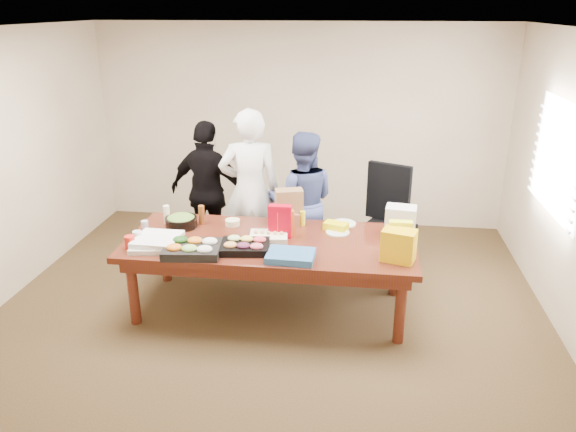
# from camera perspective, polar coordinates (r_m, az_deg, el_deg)

# --- Properties ---
(floor) EXTENTS (5.50, 5.00, 0.02)m
(floor) POSITION_cam_1_polar(r_m,az_deg,el_deg) (5.73, -1.77, -9.48)
(floor) COLOR #47301E
(floor) RESTS_ON ground
(ceiling) EXTENTS (5.50, 5.00, 0.02)m
(ceiling) POSITION_cam_1_polar(r_m,az_deg,el_deg) (4.95, -2.13, 18.83)
(ceiling) COLOR white
(ceiling) RESTS_ON wall_back
(wall_back) EXTENTS (5.50, 0.04, 2.70)m
(wall_back) POSITION_cam_1_polar(r_m,az_deg,el_deg) (7.58, 1.16, 9.19)
(wall_back) COLOR beige
(wall_back) RESTS_ON floor
(wall_front) EXTENTS (5.50, 0.04, 2.70)m
(wall_front) POSITION_cam_1_polar(r_m,az_deg,el_deg) (2.95, -9.95, -10.91)
(wall_front) COLOR beige
(wall_front) RESTS_ON floor
(window_panel) EXTENTS (0.03, 1.40, 1.10)m
(window_panel) POSITION_cam_1_polar(r_m,az_deg,el_deg) (5.96, 25.98, 5.32)
(window_panel) COLOR white
(window_panel) RESTS_ON wall_right
(window_blinds) EXTENTS (0.04, 1.36, 1.00)m
(window_blinds) POSITION_cam_1_polar(r_m,az_deg,el_deg) (5.95, 25.61, 5.34)
(window_blinds) COLOR beige
(window_blinds) RESTS_ON wall_right
(conference_table) EXTENTS (2.80, 1.20, 0.75)m
(conference_table) POSITION_cam_1_polar(r_m,az_deg,el_deg) (5.55, -1.81, -6.05)
(conference_table) COLOR #4C1C0F
(conference_table) RESTS_ON floor
(office_chair) EXTENTS (0.81, 0.81, 1.20)m
(office_chair) POSITION_cam_1_polar(r_m,az_deg,el_deg) (6.23, 10.19, -1.03)
(office_chair) COLOR black
(office_chair) RESTS_ON floor
(person_center) EXTENTS (0.76, 0.59, 1.87)m
(person_center) POSITION_cam_1_polar(r_m,az_deg,el_deg) (6.23, -3.94, 2.56)
(person_center) COLOR white
(person_center) RESTS_ON floor
(person_right) EXTENTS (0.83, 0.68, 1.61)m
(person_right) POSITION_cam_1_polar(r_m,az_deg,el_deg) (6.26, 1.45, 1.46)
(person_right) COLOR #384376
(person_right) RESTS_ON floor
(person_left) EXTENTS (1.06, 0.64, 1.68)m
(person_left) POSITION_cam_1_polar(r_m,az_deg,el_deg) (6.54, -8.15, 2.42)
(person_left) COLOR black
(person_left) RESTS_ON floor
(veggie_tray) EXTENTS (0.55, 0.45, 0.08)m
(veggie_tray) POSITION_cam_1_polar(r_m,az_deg,el_deg) (5.16, -9.80, -3.41)
(veggie_tray) COLOR black
(veggie_tray) RESTS_ON conference_table
(fruit_tray) EXTENTS (0.48, 0.40, 0.07)m
(fruit_tray) POSITION_cam_1_polar(r_m,az_deg,el_deg) (5.17, -4.42, -3.17)
(fruit_tray) COLOR black
(fruit_tray) RESTS_ON conference_table
(sheet_cake) EXTENTS (0.39, 0.31, 0.06)m
(sheet_cake) POSITION_cam_1_polar(r_m,az_deg,el_deg) (5.38, -2.00, -2.17)
(sheet_cake) COLOR white
(sheet_cake) RESTS_ON conference_table
(salad_bowl) EXTENTS (0.41, 0.41, 0.10)m
(salad_bowl) POSITION_cam_1_polar(r_m,az_deg,el_deg) (5.79, -10.94, -0.62)
(salad_bowl) COLOR black
(salad_bowl) RESTS_ON conference_table
(chip_bag_blue) EXTENTS (0.43, 0.33, 0.06)m
(chip_bag_blue) POSITION_cam_1_polar(r_m,az_deg,el_deg) (4.98, 0.28, -4.13)
(chip_bag_blue) COLOR #2C5E9A
(chip_bag_blue) RESTS_ON conference_table
(chip_bag_red) EXTENTS (0.22, 0.09, 0.33)m
(chip_bag_red) POSITION_cam_1_polar(r_m,az_deg,el_deg) (5.41, -0.82, -0.53)
(chip_bag_red) COLOR #B80017
(chip_bag_red) RESTS_ON conference_table
(chip_bag_yellow) EXTENTS (0.21, 0.09, 0.32)m
(chip_bag_yellow) POSITION_cam_1_polar(r_m,az_deg,el_deg) (5.14, 11.43, -2.18)
(chip_bag_yellow) COLOR #F4FF24
(chip_bag_yellow) RESTS_ON conference_table
(chip_bag_orange) EXTENTS (0.19, 0.13, 0.27)m
(chip_bag_orange) POSITION_cam_1_polar(r_m,az_deg,el_deg) (5.43, -0.29, -0.79)
(chip_bag_orange) COLOR #C95E1F
(chip_bag_orange) RESTS_ON conference_table
(mayo_jar) EXTENTS (0.12, 0.12, 0.15)m
(mayo_jar) POSITION_cam_1_polar(r_m,az_deg,el_deg) (5.74, 0.31, -0.19)
(mayo_jar) COLOR white
(mayo_jar) RESTS_ON conference_table
(mustard_bottle) EXTENTS (0.06, 0.06, 0.16)m
(mustard_bottle) POSITION_cam_1_polar(r_m,az_deg,el_deg) (5.71, 1.52, -0.25)
(mustard_bottle) COLOR yellow
(mustard_bottle) RESTS_ON conference_table
(dressing_bottle) EXTENTS (0.07, 0.07, 0.20)m
(dressing_bottle) POSITION_cam_1_polar(r_m,az_deg,el_deg) (5.82, -8.88, 0.12)
(dressing_bottle) COLOR brown
(dressing_bottle) RESTS_ON conference_table
(ranch_bottle) EXTENTS (0.08, 0.08, 0.20)m
(ranch_bottle) POSITION_cam_1_polar(r_m,az_deg,el_deg) (5.89, -12.37, 0.13)
(ranch_bottle) COLOR white
(ranch_bottle) RESTS_ON conference_table
(banana_bunch) EXTENTS (0.27, 0.21, 0.08)m
(banana_bunch) POSITION_cam_1_polar(r_m,az_deg,el_deg) (5.63, 4.94, -1.06)
(banana_bunch) COLOR #EEE406
(banana_bunch) RESTS_ON conference_table
(bread_loaf) EXTENTS (0.33, 0.18, 0.13)m
(bread_loaf) POSITION_cam_1_polar(r_m,az_deg,el_deg) (5.75, -0.34, -0.27)
(bread_loaf) COLOR #9A5C42
(bread_loaf) RESTS_ON conference_table
(kraft_bag) EXTENTS (0.31, 0.23, 0.36)m
(kraft_bag) POSITION_cam_1_polar(r_m,az_deg,el_deg) (5.75, 0.11, 1.00)
(kraft_bag) COLOR brown
(kraft_bag) RESTS_ON conference_table
(red_cup) EXTENTS (0.12, 0.12, 0.13)m
(red_cup) POSITION_cam_1_polar(r_m,az_deg,el_deg) (5.38, -15.96, -2.62)
(red_cup) COLOR red
(red_cup) RESTS_ON conference_table
(clear_cup_a) EXTENTS (0.09, 0.09, 0.12)m
(clear_cup_a) POSITION_cam_1_polar(r_m,az_deg,el_deg) (5.48, -15.22, -2.13)
(clear_cup_a) COLOR silver
(clear_cup_a) RESTS_ON conference_table
(clear_cup_b) EXTENTS (0.07, 0.07, 0.10)m
(clear_cup_b) POSITION_cam_1_polar(r_m,az_deg,el_deg) (5.79, -14.52, -0.95)
(clear_cup_b) COLOR silver
(clear_cup_b) RESTS_ON conference_table
(pizza_box_lower) EXTENTS (0.45, 0.45, 0.05)m
(pizza_box_lower) POSITION_cam_1_polar(r_m,az_deg,el_deg) (5.38, -13.59, -2.87)
(pizza_box_lower) COLOR silver
(pizza_box_lower) RESTS_ON conference_table
(pizza_box_upper) EXTENTS (0.42, 0.42, 0.05)m
(pizza_box_upper) POSITION_cam_1_polar(r_m,az_deg,el_deg) (5.37, -13.29, -2.34)
(pizza_box_upper) COLOR white
(pizza_box_upper) RESTS_ON pizza_box_lower
(plate_a) EXTENTS (0.26, 0.26, 0.01)m
(plate_a) POSITION_cam_1_polar(r_m,az_deg,el_deg) (5.57, 5.14, -1.69)
(plate_a) COLOR silver
(plate_a) RESTS_ON conference_table
(plate_b) EXTENTS (0.27, 0.27, 0.02)m
(plate_b) POSITION_cam_1_polar(r_m,az_deg,el_deg) (5.80, 5.74, -0.77)
(plate_b) COLOR white
(plate_b) RESTS_ON conference_table
(dip_bowl_a) EXTENTS (0.14, 0.14, 0.06)m
(dip_bowl_a) POSITION_cam_1_polar(r_m,az_deg,el_deg) (5.78, -0.54, -0.50)
(dip_bowl_a) COLOR beige
(dip_bowl_a) RESTS_ON conference_table
(dip_bowl_b) EXTENTS (0.18, 0.18, 0.06)m
(dip_bowl_b) POSITION_cam_1_polar(r_m,az_deg,el_deg) (5.76, -5.72, -0.66)
(dip_bowl_b) COLOR beige
(dip_bowl_b) RESTS_ON conference_table
(grocery_bag_white) EXTENTS (0.31, 0.24, 0.31)m
(grocery_bag_white) POSITION_cam_1_polar(r_m,az_deg,el_deg) (5.52, 11.48, -0.58)
(grocery_bag_white) COLOR white
(grocery_bag_white) RESTS_ON conference_table
(grocery_bag_yellow) EXTENTS (0.33, 0.27, 0.29)m
(grocery_bag_yellow) POSITION_cam_1_polar(r_m,az_deg,el_deg) (5.01, 11.31, -2.98)
(grocery_bag_yellow) COLOR #F3BC07
(grocery_bag_yellow) RESTS_ON conference_table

